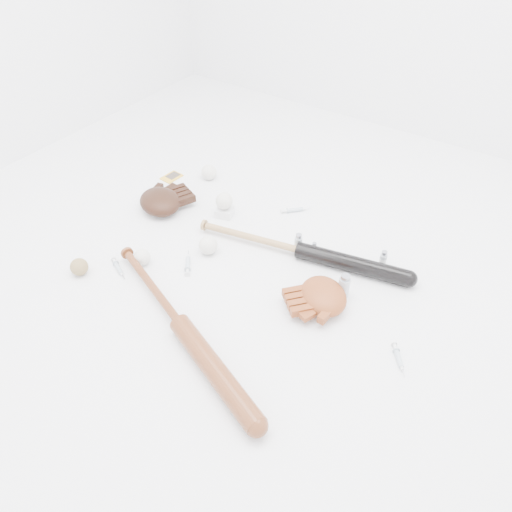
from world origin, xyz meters
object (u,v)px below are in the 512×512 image
Objects in this scene: bat_dark at (299,250)px; glove_dark at (160,201)px; bat_wood at (181,324)px; pedestal at (225,212)px.

bat_dark is 3.65× the size of glove_dark.
bat_wood is at bearing -18.54° from glove_dark.
glove_dark is 3.57× the size of pedestal.
pedestal is (-0.29, 0.65, -0.02)m from bat_wood.
glove_dark is at bearing 174.46° from bat_dark.
bat_dark is 0.60m from bat_wood.
bat_dark is at bearing -7.79° from pedestal.
bat_dark is at bearing 29.64° from glove_dark.
bat_wood is at bearing -65.75° from pedestal.
bat_wood is 0.71m from pedestal.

